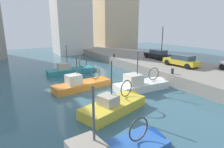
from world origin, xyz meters
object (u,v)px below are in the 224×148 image
(fishing_boat_teal, at_px, (74,72))
(parked_car_yellow, at_px, (182,60))
(fishing_boat_white, at_px, (144,88))
(mooring_bollard_south, at_px, (172,71))
(parked_car_black, at_px, (158,54))
(mooring_bollard_mid, at_px, (114,56))
(quay_streetlamp, at_px, (162,37))
(fishing_boat_yellow, at_px, (117,109))
(fishing_boat_orange, at_px, (85,87))

(fishing_boat_teal, relative_size, parked_car_yellow, 1.53)
(fishing_boat_white, relative_size, mooring_bollard_south, 11.09)
(parked_car_black, distance_m, mooring_bollard_mid, 6.64)
(parked_car_black, height_order, mooring_bollard_mid, parked_car_black)
(mooring_bollard_mid, relative_size, quay_streetlamp, 0.11)
(fishing_boat_yellow, bearing_deg, parked_car_black, 37.53)
(mooring_bollard_south, bearing_deg, fishing_boat_yellow, -163.31)
(parked_car_black, relative_size, mooring_bollard_mid, 7.66)
(fishing_boat_teal, xyz_separation_m, parked_car_black, (12.16, -2.48, 1.79))
(fishing_boat_teal, distance_m, fishing_boat_orange, 6.62)
(fishing_boat_yellow, xyz_separation_m, quay_streetlamp, (13.74, 9.96, 4.37))
(parked_car_yellow, height_order, quay_streetlamp, quay_streetlamp)
(fishing_boat_orange, bearing_deg, mooring_bollard_south, -23.11)
(fishing_boat_orange, distance_m, mooring_bollard_south, 9.05)
(fishing_boat_teal, relative_size, fishing_boat_yellow, 1.09)
(fishing_boat_white, height_order, parked_car_black, fishing_boat_white)
(mooring_bollard_south, distance_m, quay_streetlamp, 9.88)
(fishing_boat_white, bearing_deg, fishing_boat_yellow, -149.59)
(fishing_boat_teal, bearing_deg, fishing_boat_yellow, -93.96)
(parked_car_yellow, relative_size, mooring_bollard_south, 8.07)
(fishing_boat_orange, relative_size, mooring_bollard_mid, 12.20)
(fishing_boat_white, bearing_deg, quay_streetlamp, 38.59)
(fishing_boat_teal, distance_m, mooring_bollard_mid, 7.61)
(parked_car_black, relative_size, mooring_bollard_south, 7.66)
(mooring_bollard_south, xyz_separation_m, mooring_bollard_mid, (0.00, 12.00, 0.00))
(parked_car_yellow, bearing_deg, quay_streetlamp, 71.32)
(fishing_boat_teal, bearing_deg, parked_car_black, -11.50)
(parked_car_black, bearing_deg, mooring_bollard_south, -123.05)
(mooring_bollard_south, bearing_deg, parked_car_yellow, 29.28)
(fishing_boat_yellow, bearing_deg, parked_car_yellow, 20.99)
(parked_car_yellow, height_order, mooring_bollard_mid, parked_car_yellow)
(fishing_boat_teal, xyz_separation_m, fishing_boat_white, (3.89, -9.69, 0.03))
(fishing_boat_white, relative_size, mooring_bollard_mid, 11.09)
(parked_car_black, bearing_deg, fishing_boat_white, -138.89)
(quay_streetlamp, bearing_deg, mooring_bollard_mid, 141.69)
(fishing_boat_teal, relative_size, fishing_boat_white, 1.11)
(parked_car_black, bearing_deg, fishing_boat_yellow, -142.47)
(parked_car_black, xyz_separation_m, mooring_bollard_south, (-4.93, -7.58, -0.42))
(fishing_boat_teal, relative_size, quay_streetlamp, 1.40)
(fishing_boat_white, relative_size, parked_car_black, 1.45)
(quay_streetlamp, bearing_deg, fishing_boat_teal, 168.93)
(mooring_bollard_south, distance_m, mooring_bollard_mid, 12.00)
(fishing_boat_white, xyz_separation_m, mooring_bollard_mid, (3.34, 11.63, 1.34))
(fishing_boat_yellow, distance_m, parked_car_black, 16.53)
(mooring_bollard_south, relative_size, quay_streetlamp, 0.11)
(fishing_boat_yellow, bearing_deg, fishing_boat_teal, 86.04)
(fishing_boat_orange, bearing_deg, fishing_boat_white, -32.74)
(fishing_boat_orange, xyz_separation_m, parked_car_yellow, (12.06, -1.37, 1.79))
(mooring_bollard_mid, bearing_deg, parked_car_yellow, -68.77)
(parked_car_black, bearing_deg, fishing_boat_orange, -162.83)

